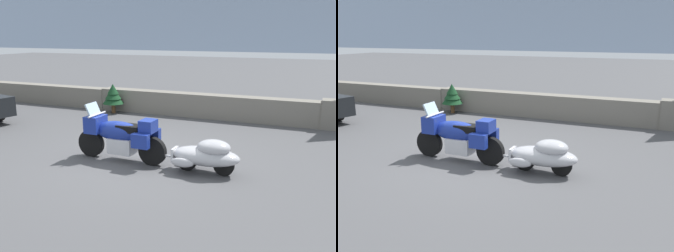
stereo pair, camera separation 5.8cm
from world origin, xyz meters
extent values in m
plane|color=#4C4C4F|center=(0.00, 0.00, 0.00)|extent=(80.00, 80.00, 0.00)
cube|color=slate|center=(-8.00, 5.03, 0.40)|extent=(8.00, 0.59, 0.81)
cube|color=slate|center=(0.00, 5.06, 0.42)|extent=(8.00, 0.59, 0.84)
cube|color=#8C9EB7|center=(0.00, 95.04, 8.00)|extent=(240.00, 80.00, 16.00)
cylinder|color=black|center=(-1.09, -0.21, 0.33)|extent=(0.66, 0.14, 0.66)
cylinder|color=black|center=(0.56, -0.21, 0.33)|extent=(0.66, 0.14, 0.66)
cube|color=silver|center=(-0.22, -0.21, 0.38)|extent=(0.60, 0.44, 0.36)
ellipsoid|color=navy|center=(-0.32, -0.21, 0.71)|extent=(1.20, 0.44, 0.48)
cube|color=navy|center=(-0.94, -0.21, 0.83)|extent=(0.36, 0.52, 0.40)
cube|color=#9EB7C6|center=(-0.99, -0.21, 1.16)|extent=(0.19, 0.44, 0.34)
cube|color=black|center=(-0.02, -0.21, 0.81)|extent=(0.56, 0.36, 0.16)
cube|color=navy|center=(0.46, -0.21, 0.91)|extent=(0.32, 0.40, 0.28)
cube|color=navy|center=(0.41, -0.51, 0.63)|extent=(0.40, 0.16, 0.32)
cube|color=navy|center=(0.41, 0.09, 0.63)|extent=(0.40, 0.16, 0.32)
cylinder|color=silver|center=(-0.89, -0.21, 1.06)|extent=(0.04, 0.70, 0.04)
cylinder|color=silver|center=(-1.04, -0.21, 0.58)|extent=(0.25, 0.07, 0.54)
cylinder|color=black|center=(1.40, -0.21, 0.22)|extent=(0.44, 0.10, 0.44)
cylinder|color=black|center=(2.22, -0.21, 0.22)|extent=(0.44, 0.10, 0.44)
ellipsoid|color=#B2B2B7|center=(1.81, -0.21, 0.38)|extent=(1.50, 0.68, 0.40)
ellipsoid|color=#B2B2B7|center=(1.99, -0.21, 0.60)|extent=(0.72, 0.56, 0.32)
cube|color=silver|center=(1.10, -0.21, 0.36)|extent=(0.06, 0.32, 0.24)
ellipsoid|color=#B2B2B7|center=(1.40, -0.53, 0.28)|extent=(0.52, 0.14, 0.20)
ellipsoid|color=#B2B2B7|center=(1.40, 0.11, 0.28)|extent=(0.52, 0.14, 0.20)
cylinder|color=silver|center=(0.71, -0.21, 0.27)|extent=(0.70, 0.05, 0.05)
cylinder|color=brown|center=(-3.28, 4.42, 0.16)|extent=(0.15, 0.15, 0.32)
cone|color=#143D1E|center=(-3.28, 4.42, 0.61)|extent=(0.79, 0.79, 0.50)
cone|color=#143D1E|center=(-3.28, 4.42, 0.77)|extent=(0.61, 0.61, 0.44)
cone|color=#143D1E|center=(-3.28, 4.42, 0.92)|extent=(0.43, 0.43, 0.38)
camera|label=1|loc=(4.01, -7.42, 2.92)|focal=39.48mm
camera|label=2|loc=(4.07, -7.40, 2.92)|focal=39.48mm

